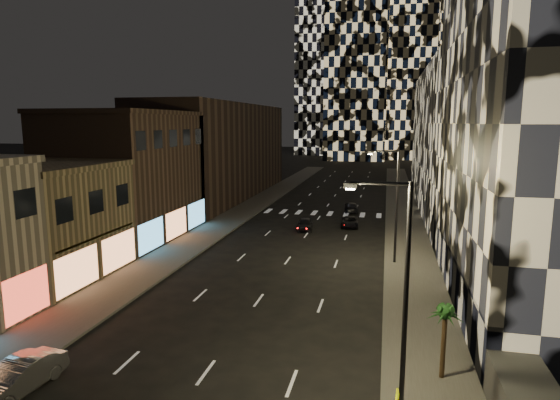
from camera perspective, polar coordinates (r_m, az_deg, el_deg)
The scene contains 16 objects.
sidewalk_left at distance 61.20m, azimuth -4.16°, elevation -1.14°, with size 4.00×120.00×0.15m, color #47443F.
sidewalk_right at distance 58.63m, azimuth 14.89°, elevation -1.91°, with size 4.00×120.00×0.15m, color #47443F.
curb_left at distance 60.63m, azimuth -2.26°, elevation -1.23°, with size 0.20×120.00×0.15m, color #4C4C47.
curb_right at distance 58.58m, azimuth 12.84°, elevation -1.83°, with size 0.20×120.00×0.15m, color #4C4C47.
retail_tan at distance 38.41m, azimuth -27.51°, elevation -2.56°, with size 10.00×10.00×8.00m, color olive.
retail_brown at distance 48.16m, azimuth -18.09°, elevation 2.68°, with size 10.00×15.00×12.00m, color #453227.
retail_filler_left at distance 72.01m, azimuth -7.24°, elevation 5.95°, with size 10.00×40.00×14.00m, color #453227.
midrise_base at distance 33.77m, azimuth 20.33°, elevation -7.99°, with size 0.60×25.00×3.00m, color #383838.
midrise_filler_right at distance 65.71m, azimuth 23.83°, elevation 6.65°, with size 16.00×40.00×18.00m, color #232326.
streetlight_near at distance 18.49m, azimuth 14.42°, elevation -9.53°, with size 2.55×0.25×9.00m.
streetlight_far at distance 37.97m, azimuth 13.71°, elevation 0.19°, with size 2.55×0.25×9.00m.
car_silver_parked at distance 23.71m, azimuth -29.32°, elevation -18.31°, with size 1.48×4.25×1.40m, color #95969A.
car_dark_midlane at distance 49.72m, azimuth 3.09°, elevation -2.96°, with size 1.47×3.65×1.24m, color black.
car_dark_oncoming at distance 60.35m, azimuth 8.69°, elevation -0.87°, with size 1.69×4.15×1.20m, color black.
car_dark_rightlane at distance 51.71m, azimuth 8.50°, elevation -2.65°, with size 1.81×3.92×1.09m, color black.
palm_tree at distance 22.05m, azimuth 19.48°, elevation -13.38°, with size 1.71×1.69×3.35m.
Camera 1 is at (7.70, -7.51, 11.26)m, focal length 30.00 mm.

